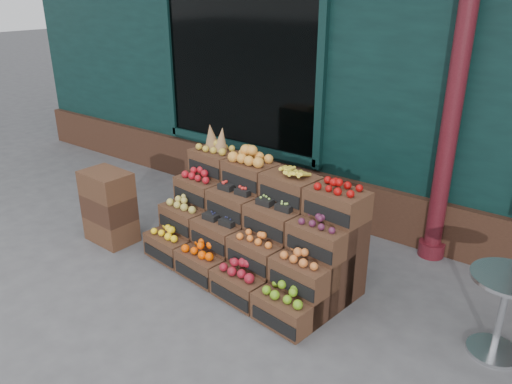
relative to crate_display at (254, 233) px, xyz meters
The scene contains 6 objects.
ground 0.79m from the crate_display, 73.72° to the right, with size 60.00×60.00×0.00m, color #49494C.
shop_facade 4.89m from the crate_display, 87.57° to the left, with size 12.00×6.24×4.80m.
crate_display is the anchor object (origin of this frame).
spare_crates 1.77m from the crate_display, 164.11° to the right, with size 0.58×0.41×0.84m.
bistro_table 2.35m from the crate_display, ahead, with size 0.57×0.57×0.72m.
shopkeeper 2.55m from the crate_display, 115.57° to the left, with size 0.81×0.53×2.21m, color #1E6C21.
Camera 1 is at (2.57, -2.96, 2.77)m, focal length 35.00 mm.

